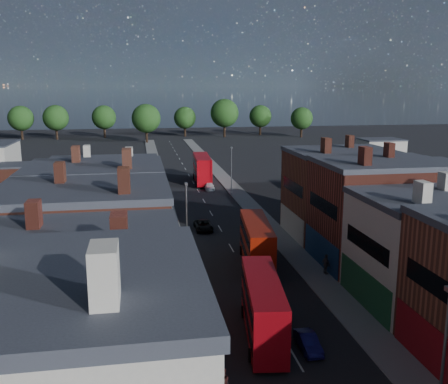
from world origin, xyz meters
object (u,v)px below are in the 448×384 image
object	(u,v)px
car_1	(308,342)
car_2	(203,225)
bus_2	(202,168)
car_3	(209,186)
ped_1	(222,384)
bus_1	(257,242)
bus_0	(263,307)
ped_3	(326,264)

from	to	relation	value
car_1	car_2	bearing A→B (deg)	96.32
bus_2	car_3	xyz separation A→B (m)	(0.47, -6.40, -2.21)
bus_2	car_1	xyz separation A→B (m)	(-0.46, -62.05, -2.23)
ped_1	car_1	bearing A→B (deg)	-146.66
car_3	car_2	bearing A→B (deg)	-96.96
bus_1	car_1	xyz separation A→B (m)	(-0.30, -16.92, -1.93)
car_2	car_3	distance (m)	25.48
car_3	bus_0	bearing A→B (deg)	-91.07
bus_1	ped_1	world-z (taller)	bus_1
car_2	bus_2	bearing A→B (deg)	82.10
bus_0	car_1	bearing A→B (deg)	-32.33
ped_1	car_2	bearing A→B (deg)	-96.67
car_1	ped_3	world-z (taller)	ped_3
bus_0	ped_1	bearing A→B (deg)	-113.24
bus_1	bus_0	bearing A→B (deg)	-95.05
bus_0	bus_2	size ratio (longest dim) A/B	0.87
bus_0	car_2	xyz separation A→B (m)	(-0.70, 28.28, -1.77)
ped_1	ped_3	world-z (taller)	ped_3
bus_1	car_3	distance (m)	38.78
ped_3	car_1	bearing A→B (deg)	141.14
bus_0	bus_1	xyz separation A→B (m)	(3.00, 14.66, 0.09)
bus_0	bus_1	distance (m)	14.97
car_2	ped_1	size ratio (longest dim) A/B	2.30
car_2	bus_1	bearing A→B (deg)	-75.71
bus_1	ped_1	distance (m)	22.81
bus_1	bus_2	distance (m)	45.13
car_2	car_3	xyz separation A→B (m)	(4.33, 25.11, -0.05)
car_1	car_3	world-z (taller)	car_3
bus_0	ped_1	xyz separation A→B (m)	(-4.15, -6.95, -1.30)
car_3	car_1	bearing A→B (deg)	-88.14
ped_3	bus_0	bearing A→B (deg)	127.22
bus_0	car_1	xyz separation A→B (m)	(2.70, -2.26, -1.84)
car_1	ped_1	size ratio (longest dim) A/B	1.73
ped_1	ped_3	distance (m)	22.21
bus_1	car_2	bearing A→B (deg)	111.72
ped_1	bus_2	bearing A→B (deg)	-97.33
ped_1	ped_3	xyz separation A→B (m)	(13.19, 17.87, 0.00)
car_1	car_3	size ratio (longest dim) A/B	0.85
car_3	ped_3	xyz separation A→B (m)	(5.41, -42.47, 0.53)
car_3	ped_1	distance (m)	60.84
car_2	ped_3	world-z (taller)	ped_3
car_1	ped_3	bearing A→B (deg)	64.28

